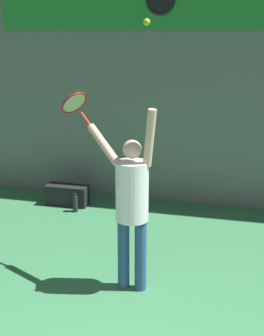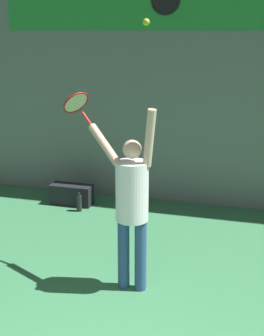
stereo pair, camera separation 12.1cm
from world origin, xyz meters
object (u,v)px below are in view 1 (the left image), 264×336
(tennis_racket, at_px, (75,104))
(scoreboard_clock, at_px, (161,0))
(tennis_player, at_px, (132,199))
(tennis_ball, at_px, (147,22))
(water_bottle, at_px, (75,203))
(equipment_bag, at_px, (67,195))

(tennis_racket, bearing_deg, scoreboard_clock, 77.77)
(tennis_player, bearing_deg, tennis_ball, -34.19)
(water_bottle, distance_m, equipment_bag, 0.36)
(tennis_player, bearing_deg, scoreboard_clock, 95.47)
(tennis_ball, relative_size, water_bottle, 0.21)
(tennis_ball, distance_m, equipment_bag, 4.05)
(tennis_player, bearing_deg, equipment_bag, 126.48)
(tennis_racket, relative_size, water_bottle, 1.46)
(scoreboard_clock, distance_m, tennis_player, 3.59)
(tennis_player, distance_m, tennis_ball, 1.82)
(scoreboard_clock, bearing_deg, equipment_bag, -158.15)
(water_bottle, height_order, equipment_bag, equipment_bag)
(tennis_ball, bearing_deg, scoreboard_clock, 98.60)
(tennis_player, xyz_separation_m, water_bottle, (-1.44, 2.01, -0.91))
(water_bottle, bearing_deg, tennis_racket, -66.97)
(tennis_racket, bearing_deg, equipment_bag, 116.36)
(equipment_bag, bearing_deg, tennis_player, -53.52)
(scoreboard_clock, bearing_deg, tennis_player, -84.53)
(tennis_player, height_order, tennis_racket, tennis_racket)
(tennis_player, xyz_separation_m, equipment_bag, (-1.68, 2.27, -0.89))
(tennis_player, bearing_deg, tennis_racket, 149.30)
(tennis_player, distance_m, tennis_racket, 1.30)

